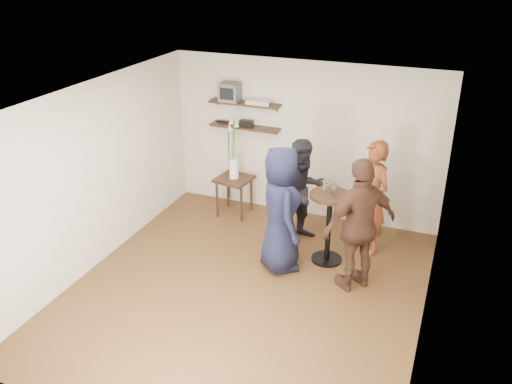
% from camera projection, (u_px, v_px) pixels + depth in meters
% --- Properties ---
extents(room, '(4.58, 5.08, 2.68)m').
position_uv_depth(room, '(245.00, 203.00, 6.69)').
color(room, '#4F3119').
rests_on(room, ground).
extents(shelf_upper, '(1.20, 0.25, 0.04)m').
position_uv_depth(shelf_upper, '(245.00, 103.00, 8.80)').
color(shelf_upper, black).
rests_on(shelf_upper, room).
extents(shelf_lower, '(1.20, 0.25, 0.04)m').
position_uv_depth(shelf_lower, '(245.00, 127.00, 8.96)').
color(shelf_lower, black).
rests_on(shelf_lower, room).
extents(crt_monitor, '(0.32, 0.30, 0.30)m').
position_uv_depth(crt_monitor, '(230.00, 92.00, 8.81)').
color(crt_monitor, '#59595B').
rests_on(crt_monitor, shelf_upper).
extents(dvd_deck, '(0.40, 0.24, 0.06)m').
position_uv_depth(dvd_deck, '(259.00, 102.00, 8.69)').
color(dvd_deck, silver).
rests_on(dvd_deck, shelf_upper).
extents(radio, '(0.22, 0.10, 0.10)m').
position_uv_depth(radio, '(246.00, 123.00, 8.93)').
color(radio, black).
rests_on(radio, shelf_lower).
extents(power_strip, '(0.30, 0.05, 0.03)m').
position_uv_depth(power_strip, '(225.00, 122.00, 9.12)').
color(power_strip, black).
rests_on(power_strip, shelf_lower).
extents(side_table, '(0.63, 0.63, 0.66)m').
position_uv_depth(side_table, '(234.00, 184.00, 9.07)').
color(side_table, black).
rests_on(side_table, room).
extents(vase_lilies, '(0.20, 0.21, 1.09)m').
position_uv_depth(vase_lilies, '(234.00, 159.00, 8.88)').
color(vase_lilies, white).
rests_on(vase_lilies, side_table).
extents(drinks_table, '(0.58, 0.58, 1.06)m').
position_uv_depth(drinks_table, '(329.00, 218.00, 7.64)').
color(drinks_table, black).
rests_on(drinks_table, room).
extents(wine_glass_fl, '(0.06, 0.06, 0.19)m').
position_uv_depth(wine_glass_fl, '(325.00, 186.00, 7.41)').
color(wine_glass_fl, silver).
rests_on(wine_glass_fl, drinks_table).
extents(wine_glass_fr, '(0.07, 0.07, 0.21)m').
position_uv_depth(wine_glass_fr, '(336.00, 186.00, 7.37)').
color(wine_glass_fr, silver).
rests_on(wine_glass_fr, drinks_table).
extents(wine_glass_bl, '(0.06, 0.06, 0.18)m').
position_uv_depth(wine_glass_bl, '(331.00, 184.00, 7.49)').
color(wine_glass_bl, silver).
rests_on(wine_glass_bl, drinks_table).
extents(wine_glass_br, '(0.07, 0.07, 0.20)m').
position_uv_depth(wine_glass_br, '(333.00, 185.00, 7.42)').
color(wine_glass_br, silver).
rests_on(wine_glass_br, drinks_table).
extents(person_plaid, '(0.74, 0.73, 1.72)m').
position_uv_depth(person_plaid, '(372.00, 198.00, 7.83)').
color(person_plaid, red).
rests_on(person_plaid, room).
extents(person_dark, '(0.99, 1.00, 1.63)m').
position_uv_depth(person_dark, '(303.00, 191.00, 8.16)').
color(person_dark, black).
rests_on(person_dark, room).
extents(person_navy, '(0.97, 1.05, 1.81)m').
position_uv_depth(person_navy, '(281.00, 209.00, 7.40)').
color(person_navy, black).
rests_on(person_navy, room).
extents(person_brown, '(1.06, 1.09, 1.83)m').
position_uv_depth(person_brown, '(360.00, 225.00, 6.96)').
color(person_brown, '#44291D').
rests_on(person_brown, room).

